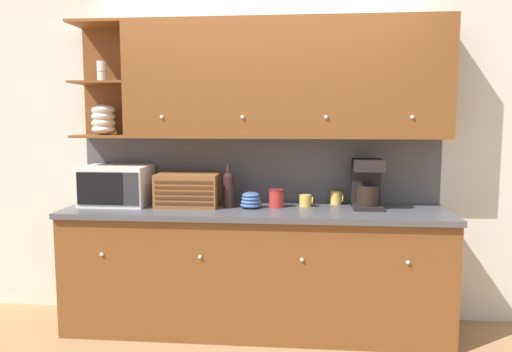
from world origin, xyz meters
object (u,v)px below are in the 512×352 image
at_px(microwave, 117,185).
at_px(bread_box, 188,190).
at_px(wine_bottle, 229,188).
at_px(coffee_maker, 367,183).
at_px(bowl_stack_on_counter, 251,201).
at_px(mug, 306,201).
at_px(mug_blue_second, 336,198).
at_px(storage_canister, 276,198).

height_order(microwave, bread_box, microwave).
height_order(wine_bottle, coffee_maker, coffee_maker).
height_order(bread_box, bowl_stack_on_counter, bread_box).
bearing_deg(wine_bottle, microwave, 177.17).
relative_size(mug, coffee_maker, 0.28).
bearing_deg(mug_blue_second, wine_bottle, -165.23).
relative_size(microwave, bowl_stack_on_counter, 3.16).
bearing_deg(coffee_maker, microwave, -179.01).
bearing_deg(bowl_stack_on_counter, wine_bottle, 178.69).
height_order(microwave, mug, microwave).
distance_m(bread_box, storage_canister, 0.67).
distance_m(bowl_stack_on_counter, coffee_maker, 0.86).
bearing_deg(storage_canister, bowl_stack_on_counter, -165.30).
bearing_deg(coffee_maker, mug_blue_second, 147.16).
xyz_separation_m(microwave, bowl_stack_on_counter, (1.03, -0.05, -0.09)).
bearing_deg(bowl_stack_on_counter, coffee_maker, 5.33).
height_order(bowl_stack_on_counter, mug, bowl_stack_on_counter).
bearing_deg(coffee_maker, wine_bottle, -175.75).
relative_size(bread_box, mug_blue_second, 4.47).
bearing_deg(microwave, wine_bottle, -2.83).
relative_size(bread_box, coffee_maker, 1.29).
distance_m(mug, mug_blue_second, 0.26).
distance_m(bread_box, mug, 0.89).
bearing_deg(bowl_stack_on_counter, mug, 14.39).
bearing_deg(coffee_maker, storage_canister, -177.36).
distance_m(wine_bottle, mug, 0.59).
relative_size(bread_box, storage_canister, 3.45).
xyz_separation_m(bowl_stack_on_counter, coffee_maker, (0.85, 0.08, 0.13)).
bearing_deg(microwave, bread_box, -0.75).
relative_size(storage_canister, mug_blue_second, 1.30).
height_order(wine_bottle, mug, wine_bottle).
bearing_deg(microwave, coffee_maker, 0.99).
bearing_deg(storage_canister, coffee_maker, 2.64).
bearing_deg(mug_blue_second, bread_box, -171.02).
xyz_separation_m(storage_canister, mug_blue_second, (0.45, 0.17, -0.02)).
xyz_separation_m(bowl_stack_on_counter, mug, (0.40, 0.10, -0.01)).
bearing_deg(wine_bottle, bread_box, 173.50).
height_order(bread_box, storage_canister, bread_box).
bearing_deg(mug, bowl_stack_on_counter, -165.61).
height_order(storage_canister, mug_blue_second, storage_canister).
bearing_deg(mug, wine_bottle, -170.06).
xyz_separation_m(bowl_stack_on_counter, mug_blue_second, (0.64, 0.22, -0.00)).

